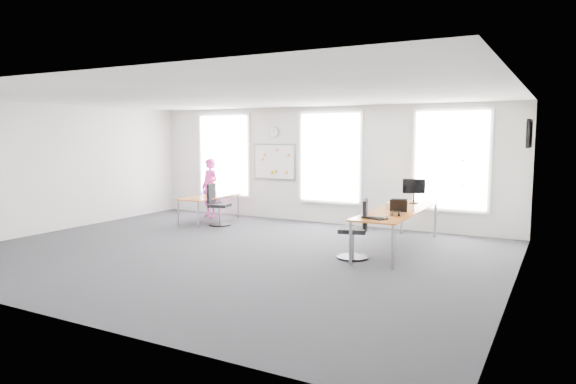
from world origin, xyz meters
The scene contains 24 objects.
floor centered at (0.00, 0.00, 0.00)m, with size 10.00×10.00×0.00m, color #252529.
ceiling centered at (0.00, 0.00, 3.00)m, with size 10.00×10.00×0.00m, color silver.
wall_back centered at (0.00, 4.00, 1.50)m, with size 10.00×10.00×0.00m, color silver.
wall_front centered at (0.00, -4.00, 1.50)m, with size 10.00×10.00×0.00m, color silver.
wall_left centered at (-5.00, 0.00, 1.50)m, with size 10.00×10.00×0.00m, color silver.
wall_right centered at (5.00, 0.00, 1.50)m, with size 10.00×10.00×0.00m, color silver.
window_left centered at (-3.00, 3.97, 1.70)m, with size 1.60×0.06×2.20m, color white.
window_mid centered at (0.30, 3.97, 1.70)m, with size 1.60×0.06×2.20m, color white.
window_right centered at (3.30, 3.97, 1.70)m, with size 1.60×0.06×2.20m, color white.
desk_right centered at (2.73, 1.85, 0.75)m, with size 0.88×3.29×0.80m.
desk_left centered at (-2.56, 2.67, 0.62)m, with size 0.75×1.86×0.68m.
chair_right centered at (2.27, 0.72, 0.48)m, with size 0.61×0.61×1.10m.
chair_left centered at (-2.08, 2.36, 0.46)m, with size 0.58×0.58×1.06m.
person centered at (-3.05, 3.33, 0.82)m, with size 0.60×0.39×1.64m, color #E439AE.
whiteboard centered at (-1.35, 3.97, 1.55)m, with size 1.20×0.03×0.90m, color white.
wall_clock centered at (-1.35, 3.97, 2.35)m, with size 0.30×0.30×0.04m, color gray.
tv centered at (4.95, 3.00, 2.30)m, with size 0.06×0.90×0.55m, color black.
keyboard centered at (2.66, 0.53, 0.81)m, with size 0.42×0.15×0.02m, color black.
mouse centered at (2.91, 0.55, 0.82)m, with size 0.07×0.11×0.04m, color black.
lens_cap centered at (2.79, 0.89, 0.80)m, with size 0.06×0.06×0.01m, color black.
headphones centered at (2.92, 1.01, 0.85)m, with size 0.17×0.09×0.10m.
laptop_sleeve centered at (2.83, 1.51, 0.93)m, with size 0.32×0.22×0.25m.
paper_stack centered at (2.63, 1.98, 0.86)m, with size 0.34×0.26×0.12m, color beige.
monitor centered at (2.74, 2.92, 1.12)m, with size 0.47×0.19×0.53m.
Camera 1 is at (5.62, -8.05, 2.27)m, focal length 32.00 mm.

